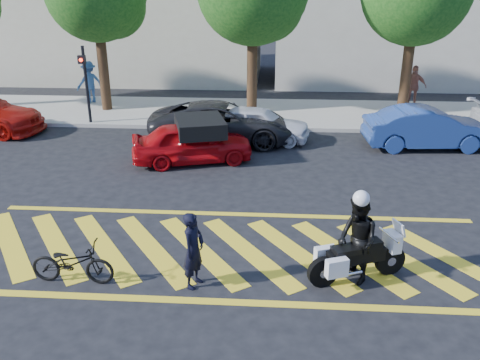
# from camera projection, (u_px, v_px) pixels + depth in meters

# --- Properties ---
(ground) EXTENTS (90.00, 90.00, 0.00)m
(ground) POSITION_uv_depth(u_px,v_px,m) (227.00, 251.00, 11.36)
(ground) COLOR black
(ground) RESTS_ON ground
(sidewalk) EXTENTS (60.00, 5.00, 0.15)m
(sidewalk) POSITION_uv_depth(u_px,v_px,m) (252.00, 113.00, 22.43)
(sidewalk) COLOR #9E998E
(sidewalk) RESTS_ON ground
(crosswalk) EXTENTS (12.33, 4.00, 0.01)m
(crosswalk) POSITION_uv_depth(u_px,v_px,m) (225.00, 251.00, 11.36)
(crosswalk) COLOR yellow
(crosswalk) RESTS_ON ground
(signal_pole) EXTENTS (0.28, 0.43, 3.20)m
(signal_pole) POSITION_uv_depth(u_px,v_px,m) (85.00, 79.00, 20.05)
(signal_pole) COLOR black
(signal_pole) RESTS_ON ground
(officer_bike) EXTENTS (0.55, 0.67, 1.58)m
(officer_bike) POSITION_uv_depth(u_px,v_px,m) (194.00, 250.00, 9.84)
(officer_bike) COLOR black
(officer_bike) RESTS_ON ground
(bicycle) EXTENTS (1.69, 0.62, 0.88)m
(bicycle) POSITION_uv_depth(u_px,v_px,m) (72.00, 263.00, 10.07)
(bicycle) COLOR black
(bicycle) RESTS_ON ground
(police_motorcycle) EXTENTS (2.05, 1.11, 0.95)m
(police_motorcycle) POSITION_uv_depth(u_px,v_px,m) (356.00, 258.00, 10.11)
(police_motorcycle) COLOR black
(police_motorcycle) RESTS_ON ground
(officer_moto) EXTENTS (0.96, 1.07, 1.81)m
(officer_moto) POSITION_uv_depth(u_px,v_px,m) (357.00, 240.00, 9.97)
(officer_moto) COLOR black
(officer_moto) RESTS_ON ground
(red_convertible) EXTENTS (4.18, 2.57, 1.33)m
(red_convertible) POSITION_uv_depth(u_px,v_px,m) (192.00, 143.00, 16.56)
(red_convertible) COLOR #AE080C
(red_convertible) RESTS_ON ground
(parked_mid_left) EXTENTS (5.39, 2.67, 1.47)m
(parked_mid_left) POSITION_uv_depth(u_px,v_px,m) (222.00, 123.00, 18.53)
(parked_mid_left) COLOR black
(parked_mid_left) RESTS_ON ground
(parked_mid_right) EXTENTS (3.97, 1.98, 1.30)m
(parked_mid_right) POSITION_uv_depth(u_px,v_px,m) (258.00, 124.00, 18.69)
(parked_mid_right) COLOR silver
(parked_mid_right) RESTS_ON ground
(parked_right) EXTENTS (4.50, 1.85, 1.45)m
(parked_right) POSITION_uv_depth(u_px,v_px,m) (428.00, 128.00, 17.90)
(parked_right) COLOR navy
(parked_right) RESTS_ON ground
(pedestrian_left) EXTENTS (1.39, 1.34, 1.91)m
(pedestrian_left) POSITION_uv_depth(u_px,v_px,m) (89.00, 82.00, 23.70)
(pedestrian_left) COLOR #345A8F
(pedestrian_left) RESTS_ON sidewalk
(pedestrian_right) EXTENTS (1.17, 0.79, 1.85)m
(pedestrian_right) POSITION_uv_depth(u_px,v_px,m) (414.00, 86.00, 22.92)
(pedestrian_right) COLOR #975744
(pedestrian_right) RESTS_ON sidewalk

